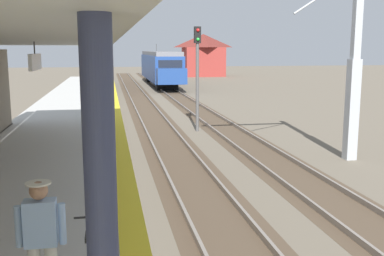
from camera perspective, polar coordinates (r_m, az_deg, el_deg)
The scene contains 8 objects.
station_platform at distance 16.81m, azimuth -16.62°, elevation -3.18°, with size 5.00×80.00×0.91m.
track_pair_nearest_platform at distance 20.85m, azimuth -3.29°, elevation -1.45°, with size 2.34×120.00×0.16m.
track_pair_middle at distance 21.52m, azimuth 5.73°, elevation -1.12°, with size 2.34×120.00×0.16m.
approaching_train at distance 52.80m, azimuth -3.97°, elevation 7.66°, with size 2.93×19.60×4.76m.
commuter_person at distance 5.93m, azimuth -18.24°, elevation -13.14°, with size 0.59×0.30×1.67m.
rail_signal_post at distance 22.88m, azimuth 0.68°, elevation 7.50°, with size 0.32×0.34×5.20m.
catenary_pylon_far_side at distance 17.72m, azimuth 18.75°, elevation 7.65°, with size 5.00×0.40×7.50m.
distant_trackside_house at distance 71.17m, azimuth 1.42°, elevation 9.16°, with size 6.60×5.28×6.40m.
Camera 1 is at (-0.60, -0.30, 4.10)m, focal length 42.82 mm.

